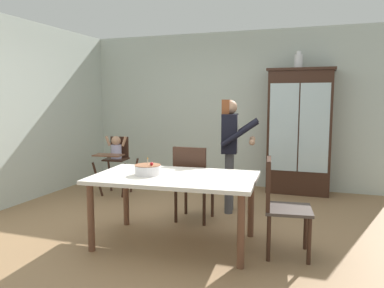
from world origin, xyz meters
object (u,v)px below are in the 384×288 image
object	(u,v)px
ceramic_vase	(299,61)
dining_chair_far_side	(192,179)
china_cabinet	(299,131)
birthday_cake	(148,170)
high_chair_with_toddler	(116,154)
dining_chair_right_end	(278,200)
adult_person	(230,142)
dining_table	(175,183)

from	to	relation	value
ceramic_vase	dining_chair_far_side	xyz separation A→B (m)	(-1.11, -1.97, -1.58)
china_cabinet	dining_chair_far_side	distance (m)	2.33
china_cabinet	birthday_cake	distance (m)	3.08
dining_chair_far_side	high_chair_with_toddler	bearing A→B (deg)	-29.82
china_cabinet	dining_chair_right_end	world-z (taller)	china_cabinet
ceramic_vase	dining_chair_far_side	bearing A→B (deg)	-119.33
high_chair_with_toddler	adult_person	xyz separation A→B (m)	(1.95, -0.32, 0.31)
ceramic_vase	dining_chair_far_side	distance (m)	2.76
china_cabinet	dining_table	xyz separation A→B (m)	(-1.10, -2.69, -0.36)
ceramic_vase	dining_chair_far_side	size ratio (longest dim) A/B	0.28
ceramic_vase	dining_table	world-z (taller)	ceramic_vase
high_chair_with_toddler	dining_chair_right_end	xyz separation A→B (m)	(2.74, -1.56, -0.10)
ceramic_vase	adult_person	world-z (taller)	ceramic_vase
high_chair_with_toddler	dining_table	xyz separation A→B (m)	(1.67, -1.64, 0.00)
adult_person	high_chair_with_toddler	bearing A→B (deg)	71.42
adult_person	dining_chair_right_end	bearing A→B (deg)	-157.08
china_cabinet	dining_table	world-z (taller)	china_cabinet
china_cabinet	birthday_cake	world-z (taller)	china_cabinet
high_chair_with_toddler	birthday_cake	bearing A→B (deg)	-57.01
dining_table	dining_chair_far_side	bearing A→B (deg)	94.66
china_cabinet	high_chair_with_toddler	distance (m)	2.99
dining_chair_right_end	dining_table	bearing A→B (deg)	86.29
birthday_cake	dining_chair_far_side	world-z (taller)	dining_chair_far_side
high_chair_with_toddler	adult_person	bearing A→B (deg)	-15.67
china_cabinet	dining_chair_right_end	size ratio (longest dim) A/B	2.10
dining_chair_far_side	dining_chair_right_end	world-z (taller)	same
dining_table	adult_person	bearing A→B (deg)	77.85
adult_person	ceramic_vase	bearing A→B (deg)	-38.30
dining_table	dining_chair_right_end	bearing A→B (deg)	3.80
china_cabinet	ceramic_vase	distance (m)	1.12
high_chair_with_toddler	dining_chair_right_end	size ratio (longest dim) A/B	0.99
ceramic_vase	high_chair_with_toddler	xyz separation A→B (m)	(-2.72, -1.06, -1.49)
birthday_cake	dining_table	bearing A→B (deg)	10.91
dining_table	dining_chair_far_side	world-z (taller)	dining_chair_far_side
high_chair_with_toddler	dining_chair_far_side	size ratio (longest dim) A/B	0.99
china_cabinet	dining_chair_right_end	xyz separation A→B (m)	(-0.03, -2.62, -0.46)
china_cabinet	dining_chair_right_end	distance (m)	2.66
adult_person	china_cabinet	bearing A→B (deg)	-39.90
dining_chair_far_side	birthday_cake	bearing A→B (deg)	73.44
birthday_cake	dining_chair_right_end	bearing A→B (deg)	5.32
ceramic_vase	dining_chair_right_end	xyz separation A→B (m)	(0.02, -2.62, -1.58)
high_chair_with_toddler	dining_chair_far_side	xyz separation A→B (m)	(1.61, -0.91, -0.10)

